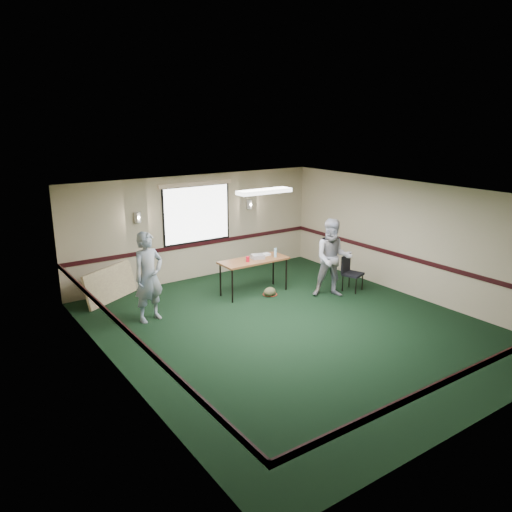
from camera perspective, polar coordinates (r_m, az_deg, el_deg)
ground at (r=10.21m, az=4.19°, el=-8.14°), size 8.00×8.00×0.00m
room_shell at (r=11.36m, az=-2.36°, el=2.77°), size 8.00×8.02×8.00m
folding_table at (r=11.85m, az=-0.25°, el=-0.68°), size 1.68×0.68×0.84m
projector at (r=11.90m, az=0.20°, el=-0.06°), size 0.34×0.31×0.10m
game_console at (r=12.18m, az=1.15°, el=0.20°), size 0.21×0.18×0.05m
red_cup at (r=11.62m, az=-0.96°, el=-0.36°), size 0.09×0.09×0.13m
water_bottle at (r=12.02m, az=2.22°, el=0.39°), size 0.06×0.06×0.21m
duffel_bag at (r=11.84m, az=1.58°, el=-4.11°), size 0.34×0.29×0.22m
cable_coil at (r=11.97m, az=1.60°, el=-4.39°), size 0.44×0.44×0.02m
folded_table at (r=11.96m, az=-16.31°, el=-3.10°), size 1.45×0.96×0.79m
conference_chair at (r=12.34m, az=10.68°, el=-1.60°), size 0.54×0.55×0.86m
person_left at (r=10.45m, az=-12.17°, el=-2.35°), size 0.77×0.59×1.89m
person_right at (r=11.74m, az=8.78°, el=-0.26°), size 1.14×1.09×1.85m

